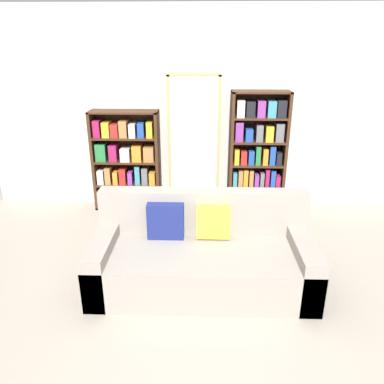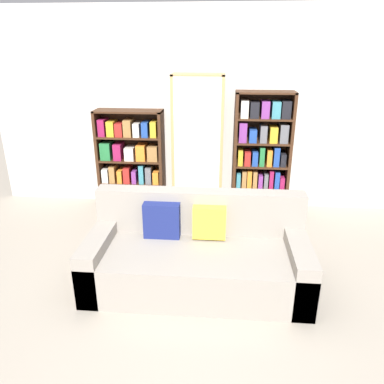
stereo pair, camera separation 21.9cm
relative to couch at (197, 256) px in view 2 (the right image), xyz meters
The scene contains 7 objects.
ground_plane 0.64m from the couch, 86.36° to the right, with size 16.00×16.00×0.00m, color gray.
wall_back 2.30m from the couch, 88.97° to the left, with size 6.15×0.06×2.70m.
couch is the anchor object (origin of this frame).
bookshelf_left 2.16m from the couch, 120.44° to the left, with size 0.92×0.32×1.39m.
display_cabinet 1.93m from the couch, 93.91° to the left, with size 0.68×0.36×1.86m.
bookshelf_right 2.05m from the couch, 67.97° to the left, with size 0.77×0.32×1.65m.
wine_bottle 0.91m from the couch, 63.48° to the left, with size 0.09×0.09×0.38m.
Camera 2 is at (0.19, -2.57, 2.21)m, focal length 35.00 mm.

